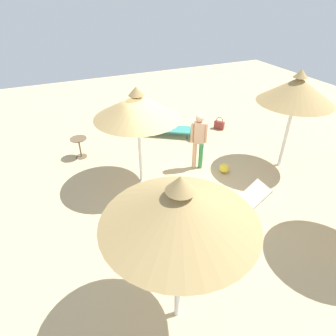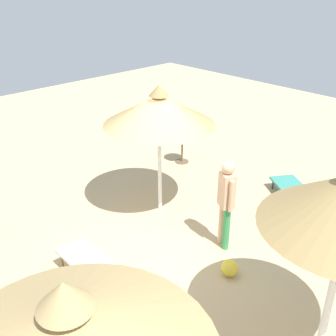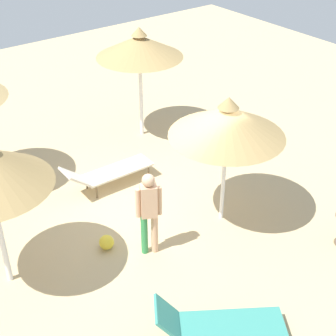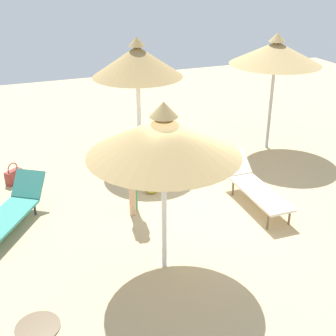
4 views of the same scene
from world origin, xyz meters
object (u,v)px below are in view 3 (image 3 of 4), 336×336
(beach_ball, at_px, (107,242))
(person_standing_near_left, at_px, (149,209))
(parasol_umbrella_far_left, at_px, (227,122))
(lounge_chair_near_right, at_px, (107,172))
(lounge_chair_edge, at_px, (216,323))
(parasol_umbrella_front, at_px, (139,46))

(beach_ball, bearing_deg, person_standing_near_left, -133.38)
(parasol_umbrella_far_left, distance_m, person_standing_near_left, 2.20)
(lounge_chair_near_right, bearing_deg, lounge_chair_edge, 169.61)
(parasol_umbrella_far_left, distance_m, lounge_chair_near_right, 3.32)
(parasol_umbrella_far_left, distance_m, beach_ball, 3.29)
(parasol_umbrella_front, bearing_deg, lounge_chair_edge, 154.92)
(lounge_chair_near_right, bearing_deg, beach_ball, 147.86)
(parasol_umbrella_far_left, bearing_deg, lounge_chair_edge, 136.16)
(parasol_umbrella_far_left, height_order, person_standing_near_left, parasol_umbrella_far_left)
(parasol_umbrella_far_left, height_order, lounge_chair_edge, parasol_umbrella_far_left)
(parasol_umbrella_far_left, bearing_deg, person_standing_near_left, 88.76)
(lounge_chair_edge, distance_m, lounge_chair_near_right, 4.75)
(parasol_umbrella_front, bearing_deg, beach_ball, 136.84)
(lounge_chair_near_right, distance_m, person_standing_near_left, 2.51)
(parasol_umbrella_far_left, relative_size, lounge_chair_near_right, 1.28)
(parasol_umbrella_front, distance_m, lounge_chair_edge, 7.30)
(parasol_umbrella_far_left, height_order, beach_ball, parasol_umbrella_far_left)
(parasol_umbrella_far_left, xyz_separation_m, lounge_chair_near_right, (2.42, 1.31, -1.86))
(parasol_umbrella_far_left, xyz_separation_m, beach_ball, (0.62, 2.43, -2.12))
(parasol_umbrella_far_left, xyz_separation_m, person_standing_near_left, (0.04, 1.82, -1.24))
(parasol_umbrella_front, xyz_separation_m, person_standing_near_left, (-4.03, 2.61, -1.42))
(person_standing_near_left, distance_m, beach_ball, 1.23)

